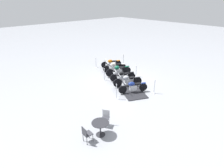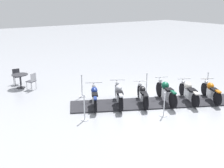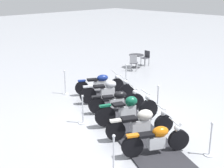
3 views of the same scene
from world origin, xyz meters
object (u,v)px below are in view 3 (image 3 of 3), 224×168
at_px(motorcycle_navy, 101,83).
at_px(cafe_table, 136,58).
at_px(stanchion_left_front, 114,160).
at_px(stanchion_right_front, 210,144).
at_px(motorcycle_chrome, 108,91).
at_px(motorcycle_black, 117,101).
at_px(stanchion_left_rear, 65,85).
at_px(stanchion_left_mid, 83,115).
at_px(motorcycle_copper, 157,139).
at_px(motorcycle_cream, 141,123).
at_px(stanchion_right_mid, 158,103).
at_px(stanchion_right_rear, 126,80).
at_px(cafe_chair_across_table, 146,57).
at_px(cafe_chair_near_table, 134,62).
at_px(motorcycle_forest, 128,109).

height_order(motorcycle_navy, cafe_table, motorcycle_navy).
xyz_separation_m(stanchion_left_front, cafe_table, (-8.67, -6.81, 0.18)).
bearing_deg(stanchion_right_front, motorcycle_chrome, -99.98).
height_order(motorcycle_black, stanchion_left_rear, stanchion_left_rear).
height_order(stanchion_left_mid, stanchion_right_front, stanchion_left_mid).
bearing_deg(motorcycle_copper, motorcycle_cream, 91.92).
distance_m(stanchion_left_mid, stanchion_right_mid, 2.90).
relative_size(stanchion_right_rear, cafe_chair_across_table, 1.30).
relative_size(motorcycle_navy, stanchion_left_front, 1.79).
relative_size(motorcycle_navy, cafe_chair_near_table, 2.16).
height_order(motorcycle_chrome, stanchion_right_front, motorcycle_chrome).
height_order(motorcycle_cream, cafe_chair_near_table, motorcycle_cream).
bearing_deg(motorcycle_black, motorcycle_chrome, 93.37).
bearing_deg(motorcycle_navy, stanchion_left_rear, 162.78).
relative_size(motorcycle_forest, stanchion_left_front, 1.99).
xyz_separation_m(motorcycle_forest, stanchion_right_rear, (-2.96, -2.86, -0.20)).
relative_size(motorcycle_forest, motorcycle_chrome, 1.07).
bearing_deg(motorcycle_copper, motorcycle_navy, 92.36).
bearing_deg(cafe_chair_across_table, stanchion_left_mid, 28.20).
relative_size(stanchion_left_front, stanchion_right_front, 1.08).
bearing_deg(stanchion_right_mid, motorcycle_navy, -89.10).
bearing_deg(cafe_chair_near_table, stanchion_left_rear, 154.11).
bearing_deg(stanchion_right_front, cafe_chair_near_table, -124.96).
distance_m(motorcycle_cream, cafe_chair_across_table, 9.52).
bearing_deg(motorcycle_cream, stanchion_right_front, -48.06).
bearing_deg(motorcycle_copper, cafe_table, 72.92).
relative_size(motorcycle_copper, motorcycle_cream, 0.90).
distance_m(motorcycle_chrome, motorcycle_navy, 1.12).
relative_size(motorcycle_black, motorcycle_chrome, 0.94).
bearing_deg(motorcycle_copper, stanchion_right_front, -17.36).
bearing_deg(motorcycle_cream, motorcycle_forest, 91.14).
distance_m(motorcycle_navy, stanchion_left_front, 6.28).
xyz_separation_m(stanchion_right_rear, stanchion_right_front, (2.89, 5.95, -0.01)).
distance_m(stanchion_left_rear, stanchion_right_front, 7.22).
relative_size(motorcycle_navy, stanchion_left_mid, 1.91).
bearing_deg(stanchion_left_rear, stanchion_right_rear, 154.09).
xyz_separation_m(motorcycle_chrome, stanchion_right_front, (0.90, 5.10, -0.16)).
xyz_separation_m(motorcycle_cream, motorcycle_navy, (-1.95, -4.01, -0.01)).
bearing_deg(stanchion_right_front, cafe_chair_across_table, -130.56).
height_order(cafe_table, cafe_chair_across_table, cafe_chair_across_table).
bearing_deg(stanchion_right_front, stanchion_left_front, -25.91).
height_order(stanchion_right_mid, stanchion_right_front, stanchion_right_mid).
distance_m(motorcycle_navy, stanchion_left_rear, 1.58).
distance_m(stanchion_left_rear, stanchion_right_rear, 2.90).
relative_size(stanchion_left_mid, stanchion_right_front, 1.01).
distance_m(motorcycle_black, stanchion_left_rear, 3.13).
relative_size(motorcycle_navy, stanchion_left_rear, 1.84).
bearing_deg(motorcycle_navy, stanchion_left_mid, -116.24).
xyz_separation_m(stanchion_right_mid, cafe_chair_near_table, (-3.91, -4.68, 0.14)).
xyz_separation_m(stanchion_left_front, stanchion_left_rear, (-2.89, -5.95, -0.01)).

